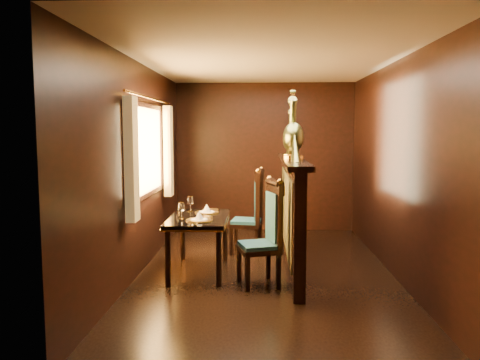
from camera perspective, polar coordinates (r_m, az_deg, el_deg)
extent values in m
plane|color=black|center=(5.71, 3.11, -11.27)|extent=(5.00, 5.00, 0.00)
cube|color=black|center=(7.96, 3.00, 2.80)|extent=(3.00, 0.04, 2.50)
cube|color=black|center=(2.98, 3.67, -2.55)|extent=(3.00, 0.04, 2.50)
cube|color=black|center=(5.65, -12.20, 1.37)|extent=(0.04, 5.00, 2.50)
cube|color=black|center=(5.69, 18.48, 1.22)|extent=(0.04, 5.00, 2.50)
cube|color=beige|center=(5.51, 3.26, 14.41)|extent=(3.00, 5.00, 0.04)
cube|color=#FFC672|center=(5.93, -11.47, 3.53)|extent=(0.01, 1.70, 1.05)
cube|color=yellow|center=(4.97, -13.09, 2.47)|extent=(0.10, 0.22, 1.30)
cube|color=yellow|center=(6.86, -8.72, 3.48)|extent=(0.10, 0.22, 1.30)
cylinder|color=gold|center=(5.92, -10.88, 9.79)|extent=(0.03, 2.20, 0.03)
cube|color=black|center=(5.86, 6.31, -4.30)|extent=(0.12, 2.60, 1.30)
cube|color=#333017|center=(5.84, 5.68, -3.81)|extent=(0.02, 2.20, 0.95)
cube|color=black|center=(5.77, 6.39, 2.36)|extent=(0.26, 2.70, 0.06)
cube|color=black|center=(5.60, -5.06, -4.67)|extent=(0.69, 1.14, 0.04)
cube|color=gold|center=(5.60, -5.06, -4.97)|extent=(0.71, 1.16, 0.02)
cylinder|color=black|center=(5.23, -8.80, -9.41)|extent=(0.06, 0.06, 0.62)
cylinder|color=black|center=(5.16, -2.60, -9.57)|extent=(0.06, 0.06, 0.62)
cylinder|color=black|center=(6.20, -7.03, -6.95)|extent=(0.06, 0.06, 0.62)
cylinder|color=black|center=(6.13, -1.83, -7.04)|extent=(0.06, 0.06, 0.62)
cylinder|color=orange|center=(5.35, -4.99, -4.89)|extent=(0.30, 0.30, 0.01)
cone|color=silver|center=(5.34, -5.00, -4.32)|extent=(0.11, 0.11, 0.10)
cylinder|color=orange|center=(5.85, -4.07, -3.94)|extent=(0.30, 0.30, 0.01)
cone|color=silver|center=(5.84, -4.07, -3.42)|extent=(0.11, 0.11, 0.10)
cylinder|color=silver|center=(5.60, -7.54, -4.17)|extent=(0.03, 0.03, 0.06)
cylinder|color=silver|center=(5.65, -7.69, -4.09)|extent=(0.03, 0.03, 0.06)
cube|color=black|center=(5.19, 2.25, -8.42)|extent=(0.53, 0.53, 0.05)
cube|color=#124352|center=(5.18, 2.25, -7.93)|extent=(0.47, 0.47, 0.05)
cube|color=#124352|center=(5.17, 4.20, -4.50)|extent=(0.13, 0.32, 0.54)
cube|color=black|center=(5.04, 0.91, -11.39)|extent=(0.05, 0.05, 0.37)
cube|color=black|center=(5.14, 4.70, -11.05)|extent=(0.05, 0.05, 0.37)
cube|color=black|center=(5.36, -0.12, -10.32)|extent=(0.05, 0.05, 0.37)
cube|color=black|center=(5.45, 3.45, -10.04)|extent=(0.05, 0.05, 0.37)
sphere|color=gold|center=(4.95, 4.90, -0.22)|extent=(0.06, 0.06, 0.06)
sphere|color=gold|center=(5.27, 3.62, 0.18)|extent=(0.06, 0.06, 0.06)
cube|color=black|center=(6.52, 0.77, -5.41)|extent=(0.47, 0.47, 0.06)
cube|color=#124352|center=(6.51, 0.77, -5.01)|extent=(0.43, 0.43, 0.05)
cube|color=#124352|center=(6.43, 2.39, -2.38)|extent=(0.08, 0.33, 0.54)
cube|color=black|center=(6.43, -1.04, -7.54)|extent=(0.05, 0.05, 0.38)
cube|color=black|center=(6.37, 2.07, -7.66)|extent=(0.05, 0.05, 0.38)
cube|color=black|center=(6.76, -0.46, -6.86)|extent=(0.05, 0.05, 0.38)
cube|color=black|center=(6.71, 2.49, -6.97)|extent=(0.05, 0.05, 0.38)
sphere|color=gold|center=(6.21, 2.19, 1.12)|extent=(0.06, 0.06, 0.06)
sphere|color=gold|center=(6.56, 2.61, 1.37)|extent=(0.06, 0.06, 0.06)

